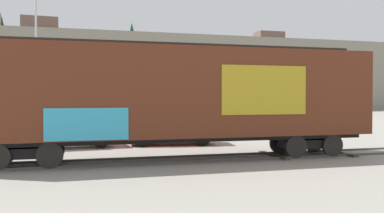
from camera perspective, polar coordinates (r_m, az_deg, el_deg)
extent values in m
plane|color=gray|center=(16.24, -6.92, -7.47)|extent=(260.00, 260.00, 0.00)
cube|color=#4C4742|center=(15.83, -1.27, -7.54)|extent=(60.00, 0.74, 0.08)
cube|color=#4C4742|center=(17.21, -2.45, -6.83)|extent=(60.00, 0.74, 0.08)
cube|color=#423323|center=(19.50, 19.31, -5.96)|extent=(0.27, 2.50, 0.07)
cube|color=#423323|center=(17.92, 11.08, -6.55)|extent=(0.27, 2.50, 0.07)
cube|color=#5B2B19|center=(16.34, -1.89, 1.93)|extent=(15.74, 2.93, 3.38)
cube|color=#2D2823|center=(16.46, -1.89, 8.24)|extent=(14.93, 0.56, 0.24)
cube|color=#B2931E|center=(16.03, 9.90, 2.22)|extent=(3.46, 0.07, 1.86)
cube|color=#33A5CC|center=(14.52, -14.13, -2.37)|extent=(2.78, 0.06, 1.10)
cube|color=black|center=(16.42, -1.88, -4.33)|extent=(15.41, 1.68, 0.20)
cube|color=black|center=(16.10, -21.73, -5.80)|extent=(2.11, 1.27, 0.36)
cylinder|color=black|center=(16.93, -24.33, -5.65)|extent=(0.92, 0.13, 0.92)
cylinder|color=black|center=(15.33, -18.84, -6.32)|extent=(0.92, 0.13, 0.92)
cylinder|color=black|center=(16.75, -18.55, -5.67)|extent=(0.92, 0.13, 0.92)
cube|color=black|center=(18.57, 15.20, -4.82)|extent=(2.11, 1.27, 0.36)
cylinder|color=black|center=(17.54, 14.01, -5.33)|extent=(0.92, 0.13, 0.92)
cylinder|color=black|center=(18.80, 11.84, -4.88)|extent=(0.92, 0.13, 0.92)
cylinder|color=black|center=(18.43, 18.63, -5.04)|extent=(0.92, 0.13, 0.92)
cylinder|color=black|center=(19.63, 16.27, -4.64)|extent=(0.92, 0.13, 0.92)
cylinder|color=silver|center=(26.51, -20.47, 4.72)|extent=(0.12, 0.12, 8.19)
cube|color=red|center=(27.64, -20.49, 12.18)|extent=(0.09, 1.24, 0.72)
cube|color=white|center=(27.95, -20.47, 12.05)|extent=(0.07, 0.62, 0.72)
cube|color=gray|center=(85.92, -14.37, 3.89)|extent=(121.43, 39.85, 12.89)
cube|color=brown|center=(83.29, 10.47, 9.19)|extent=(5.15, 3.45, 2.18)
cube|color=brown|center=(74.95, -20.09, 10.24)|extent=(6.11, 4.86, 2.73)
cone|color=#193D23|center=(75.97, -24.66, 10.32)|extent=(1.68, 1.68, 3.35)
cone|color=#193D23|center=(80.39, -8.22, 9.98)|extent=(1.77, 1.77, 3.55)
cube|color=silver|center=(21.27, -16.94, -3.75)|extent=(4.92, 2.15, 0.61)
cube|color=#2D333D|center=(21.21, -17.63, -2.03)|extent=(2.32, 1.76, 0.67)
cylinder|color=black|center=(22.29, -12.88, -4.29)|extent=(0.66, 0.27, 0.64)
cylinder|color=black|center=(20.64, -12.25, -4.73)|extent=(0.66, 0.27, 0.64)
cylinder|color=black|center=(22.09, -21.32, -4.39)|extent=(0.66, 0.27, 0.64)
cylinder|color=black|center=(20.42, -21.37, -4.85)|extent=(0.66, 0.27, 0.64)
cube|color=#B21E1E|center=(21.84, -2.91, -3.32)|extent=(4.79, 2.41, 0.79)
cube|color=#2D333D|center=(21.78, -3.34, -1.52)|extent=(2.69, 1.97, 0.58)
cylinder|color=black|center=(22.97, 0.75, -4.09)|extent=(0.66, 0.30, 0.64)
cylinder|color=black|center=(21.23, 1.57, -4.53)|extent=(0.66, 0.30, 0.64)
cylinder|color=black|center=(22.65, -7.10, -4.18)|extent=(0.66, 0.30, 0.64)
cylinder|color=black|center=(20.89, -6.93, -4.63)|extent=(0.66, 0.30, 0.64)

